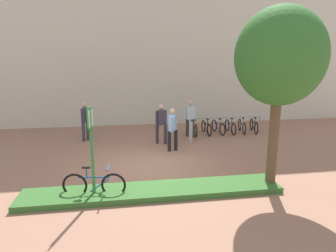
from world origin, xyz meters
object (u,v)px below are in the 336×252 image
object	(u,v)px
bollard_steel	(191,132)
person_suited_navy	(161,122)
tree_sidewalk	(280,58)
person_shirt_blue	(190,116)
person_shirt_white	(173,127)
person_suited_dark	(85,119)
bike_at_sign	(94,184)
bike_rack_cluster	(224,126)
parking_sign_post	(91,140)

from	to	relation	value
bollard_steel	person_suited_navy	bearing A→B (deg)	-175.37
tree_sidewalk	person_shirt_blue	xyz separation A→B (m)	(-0.97, 5.92, -2.64)
person_shirt_white	person_suited_navy	xyz separation A→B (m)	(-0.31, 1.09, 0.00)
tree_sidewalk	person_shirt_blue	bearing A→B (deg)	99.35
person_shirt_blue	person_shirt_white	world-z (taller)	same
tree_sidewalk	person_shirt_blue	size ratio (longest dim) A/B	2.88
tree_sidewalk	person_suited_dark	world-z (taller)	tree_sidewalk
bike_at_sign	bollard_steel	distance (m)	6.21
bike_rack_cluster	person_shirt_blue	bearing A→B (deg)	-168.40
person_shirt_blue	person_suited_dark	distance (m)	4.78
person_shirt_blue	person_shirt_white	size ratio (longest dim) A/B	1.00
parking_sign_post	bollard_steel	bearing A→B (deg)	52.79
parking_sign_post	person_shirt_blue	distance (m)	7.12
parking_sign_post	bollard_steel	distance (m)	6.37
person_shirt_blue	bike_rack_cluster	bearing A→B (deg)	11.60
person_shirt_white	bollard_steel	bearing A→B (deg)	49.35
person_suited_navy	bike_rack_cluster	bearing A→B (deg)	22.38
tree_sidewalk	bollard_steel	xyz separation A→B (m)	(-1.14, 5.03, -3.17)
bike_rack_cluster	person_shirt_white	bearing A→B (deg)	-140.93
person_shirt_white	person_suited_navy	world-z (taller)	same
person_suited_dark	person_shirt_white	size ratio (longest dim) A/B	1.00
tree_sidewalk	person_shirt_white	distance (m)	5.14
parking_sign_post	bike_at_sign	xyz separation A→B (m)	(0.00, 0.07, -1.24)
bollard_steel	person_suited_dark	xyz separation A→B (m)	(-4.61, 0.97, 0.53)
bollard_steel	person_suited_dark	distance (m)	4.74
person_shirt_blue	person_shirt_white	bearing A→B (deg)	-119.82
bike_rack_cluster	person_suited_dark	bearing A→B (deg)	-177.41
bike_at_sign	person_suited_dark	world-z (taller)	person_suited_dark
tree_sidewalk	bike_rack_cluster	size ratio (longest dim) A/B	1.32
bike_at_sign	bike_rack_cluster	xyz separation A→B (m)	(5.80, 6.19, -0.00)
tree_sidewalk	bike_rack_cluster	xyz separation A→B (m)	(0.87, 6.30, -3.28)
bike_at_sign	person_suited_navy	distance (m)	5.44
person_shirt_blue	parking_sign_post	bearing A→B (deg)	-123.95
bike_rack_cluster	person_shirt_white	size ratio (longest dim) A/B	2.19
tree_sidewalk	bike_at_sign	xyz separation A→B (m)	(-4.93, 0.11, -3.28)
bike_rack_cluster	person_shirt_white	distance (m)	3.96
bollard_steel	person_shirt_blue	bearing A→B (deg)	79.28
parking_sign_post	person_shirt_blue	world-z (taller)	parking_sign_post
parking_sign_post	bike_rack_cluster	world-z (taller)	parking_sign_post
bike_rack_cluster	person_suited_navy	xyz separation A→B (m)	(-3.34, -1.38, 0.64)
person_shirt_white	tree_sidewalk	bearing A→B (deg)	-60.47
bike_rack_cluster	person_suited_dark	distance (m)	6.66
tree_sidewalk	person_suited_navy	xyz separation A→B (m)	(-2.48, 4.92, -2.64)
person_shirt_blue	person_shirt_white	xyz separation A→B (m)	(-1.20, -2.09, 0.00)
tree_sidewalk	bollard_steel	distance (m)	6.06
person_shirt_white	person_shirt_blue	bearing A→B (deg)	60.18
person_shirt_blue	person_suited_navy	size ratio (longest dim) A/B	1.00
bike_rack_cluster	person_shirt_white	world-z (taller)	person_shirt_white
person_shirt_blue	person_suited_dark	bearing A→B (deg)	179.07
person_shirt_white	bike_rack_cluster	bearing A→B (deg)	39.07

